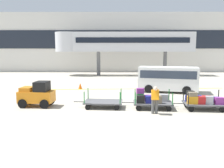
{
  "coord_description": "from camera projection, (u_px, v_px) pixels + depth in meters",
  "views": [
    {
      "loc": [
        0.55,
        -12.74,
        3.55
      ],
      "look_at": [
        0.43,
        3.24,
        1.22
      ],
      "focal_mm": 38.18,
      "sensor_mm": 36.0,
      "label": 1
    }
  ],
  "objects": [
    {
      "name": "safety_cone_far",
      "position": [
        80.0,
        86.0,
        21.45
      ],
      "size": [
        0.36,
        0.36,
        0.55
      ],
      "primitive_type": "cone",
      "color": "#EA590F",
      "rests_on": "ground_plane"
    },
    {
      "name": "shuttle_van",
      "position": [
        168.0,
        77.0,
        19.88
      ],
      "size": [
        5.11,
        2.96,
        2.1
      ],
      "color": "white",
      "rests_on": "ground_plane"
    },
    {
      "name": "ground_plane",
      "position": [
        104.0,
        114.0,
        13.13
      ],
      "size": [
        120.0,
        120.0,
        0.0
      ],
      "primitive_type": "plane",
      "color": "#A8A08E"
    },
    {
      "name": "terminal_building",
      "position": [
        110.0,
        43.0,
        38.17
      ],
      "size": [
        46.63,
        2.51,
        9.22
      ],
      "color": "silver",
      "rests_on": "ground_plane"
    },
    {
      "name": "baggage_cart_tail",
      "position": [
        202.0,
        101.0,
        14.09
      ],
      "size": [
        3.04,
        1.56,
        1.1
      ],
      "color": "#4C4C4F",
      "rests_on": "ground_plane"
    },
    {
      "name": "jet_bridge",
      "position": [
        119.0,
        42.0,
        32.25
      ],
      "size": [
        18.69,
        3.0,
        5.84
      ],
      "color": "silver",
      "rests_on": "ground_plane"
    },
    {
      "name": "apron_lead_line",
      "position": [
        135.0,
        89.0,
        21.52
      ],
      "size": [
        16.23,
        1.14,
        0.01
      ],
      "primitive_type": "cube",
      "rotation": [
        0.0,
        0.0,
        0.06
      ],
      "color": "yellow",
      "rests_on": "ground_plane"
    },
    {
      "name": "baggage_cart_lead",
      "position": [
        103.0,
        102.0,
        14.59
      ],
      "size": [
        3.04,
        1.56,
        1.1
      ],
      "color": "#4C4C4F",
      "rests_on": "ground_plane"
    },
    {
      "name": "baggage_handler",
      "position": [
        155.0,
        99.0,
        13.07
      ],
      "size": [
        0.42,
        0.45,
        1.56
      ],
      "color": "#4C4C4C",
      "rests_on": "ground_plane"
    },
    {
      "name": "baggage_tug",
      "position": [
        37.0,
        95.0,
        14.85
      ],
      "size": [
        2.17,
        1.36,
        1.58
      ],
      "color": "orange",
      "rests_on": "ground_plane"
    },
    {
      "name": "baggage_cart_middle",
      "position": [
        151.0,
        100.0,
        14.37
      ],
      "size": [
        3.04,
        1.56,
        1.19
      ],
      "color": "#4C4C4F",
      "rests_on": "ground_plane"
    }
  ]
}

